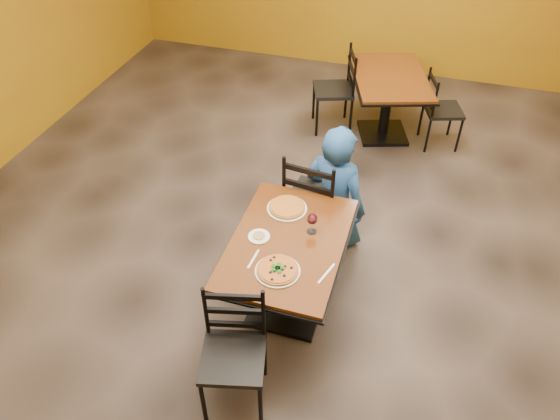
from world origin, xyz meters
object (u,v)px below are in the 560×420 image
(wine_glass, at_px, (312,223))
(plate_main, at_px, (278,271))
(plate_far, at_px, (287,208))
(table_main, at_px, (288,260))
(chair_second_right, at_px, (443,110))
(chair_second_left, at_px, (333,90))
(side_plate, at_px, (259,237))
(table_second, at_px, (388,92))
(chair_main_near, at_px, (233,359))
(diner, at_px, (336,185))
(chair_main_far, at_px, (315,199))
(pizza_far, at_px, (287,207))
(pizza_main, at_px, (278,270))

(wine_glass, bearing_deg, plate_main, -105.08)
(plate_main, distance_m, plate_far, 0.66)
(table_main, relative_size, chair_second_right, 1.45)
(chair_second_left, height_order, side_plate, chair_second_left)
(table_second, bearing_deg, chair_main_near, -97.16)
(table_second, relative_size, diner, 1.17)
(wine_glass, bearing_deg, chair_main_near, -104.28)
(chair_main_far, bearing_deg, pizza_far, 83.16)
(chair_second_right, relative_size, diner, 0.73)
(table_main, bearing_deg, pizza_far, 107.30)
(chair_second_right, height_order, diner, diner)
(plate_main, bearing_deg, plate_far, 100.85)
(diner, bearing_deg, pizza_main, 100.62)
(chair_main_near, bearing_deg, side_plate, 82.70)
(diner, xyz_separation_m, pizza_main, (-0.14, -1.25, 0.19))
(chair_main_near, bearing_deg, chair_second_left, 78.59)
(chair_second_right, height_order, plate_main, chair_second_right)
(chair_second_right, bearing_deg, wine_glass, 144.61)
(pizza_main, relative_size, pizza_far, 1.01)
(table_main, xyz_separation_m, pizza_main, (0.02, -0.31, 0.21))
(chair_main_near, relative_size, wine_glass, 5.05)
(plate_main, xyz_separation_m, pizza_far, (-0.12, 0.64, 0.02))
(table_second, xyz_separation_m, pizza_far, (-0.45, -2.46, 0.22))
(plate_far, distance_m, pizza_far, 0.02)
(plate_far, relative_size, side_plate, 1.94)
(plate_far, height_order, wine_glass, wine_glass)
(chair_second_left, xyz_separation_m, diner, (0.43, -1.85, 0.11))
(table_main, height_order, side_plate, side_plate)
(chair_main_near, bearing_deg, table_main, 68.39)
(chair_second_right, relative_size, plate_far, 2.74)
(chair_main_near, xyz_separation_m, pizza_main, (0.13, 0.55, 0.32))
(plate_main, distance_m, side_plate, 0.36)
(chair_main_near, distance_m, chair_main_far, 1.67)
(diner, xyz_separation_m, side_plate, (-0.37, -0.97, 0.17))
(chair_main_far, bearing_deg, side_plate, 82.09)
(table_second, height_order, side_plate, side_plate)
(plate_far, height_order, side_plate, same)
(table_second, distance_m, diner, 1.86)
(diner, bearing_deg, plate_main, 100.62)
(chair_second_left, bearing_deg, chair_main_far, -11.36)
(table_second, height_order, pizza_main, pizza_main)
(table_second, relative_size, plate_main, 4.41)
(diner, relative_size, side_plate, 7.31)
(pizza_far, bearing_deg, plate_far, 0.00)
(table_second, relative_size, chair_second_left, 1.43)
(chair_main_near, bearing_deg, diner, 67.48)
(wine_glass, bearing_deg, pizza_main, -105.08)
(table_second, height_order, wine_glass, wine_glass)
(diner, distance_m, pizza_far, 0.69)
(pizza_far, bearing_deg, table_main, -72.70)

